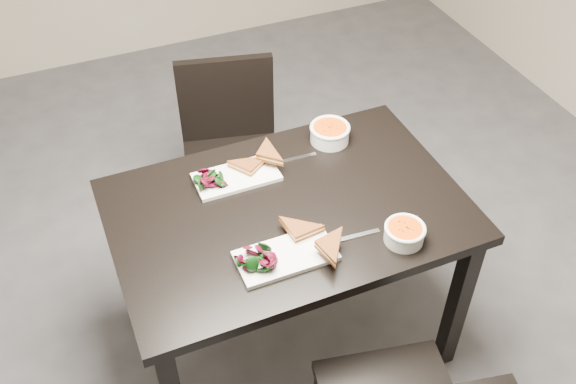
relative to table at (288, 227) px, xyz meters
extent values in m
plane|color=#47474C|center=(-0.33, 0.01, -0.65)|extent=(5.00, 5.00, 0.00)
cube|color=black|center=(0.00, 0.00, 0.08)|extent=(1.20, 0.80, 0.04)
cube|color=black|center=(0.54, -0.34, -0.30)|extent=(0.06, 0.06, 0.71)
cube|color=black|center=(-0.54, 0.34, -0.30)|extent=(0.06, 0.06, 0.71)
cube|color=black|center=(0.54, 0.34, -0.30)|extent=(0.06, 0.06, 0.71)
cube|color=black|center=(0.01, 0.65, -0.22)|extent=(0.50, 0.50, 0.04)
cube|color=black|center=(-0.21, 0.51, -0.45)|extent=(0.05, 0.05, 0.41)
cube|color=black|center=(0.14, 0.43, -0.45)|extent=(0.05, 0.05, 0.41)
cube|color=black|center=(-0.12, 0.87, -0.45)|extent=(0.05, 0.05, 0.41)
cube|color=black|center=(0.23, 0.78, -0.45)|extent=(0.05, 0.05, 0.41)
cube|color=black|center=(0.05, 0.83, 0.00)|extent=(0.42, 0.13, 0.40)
cube|color=white|center=(-0.09, -0.21, 0.11)|extent=(0.31, 0.16, 0.02)
cylinder|color=white|center=(0.29, -0.28, 0.12)|extent=(0.13, 0.13, 0.05)
cylinder|color=#E84E0A|center=(0.29, -0.28, 0.15)|extent=(0.11, 0.11, 0.02)
torus|color=white|center=(0.29, -0.28, 0.15)|extent=(0.13, 0.13, 0.01)
cube|color=silver|center=(0.14, -0.21, 0.10)|extent=(0.18, 0.03, 0.00)
cube|color=white|center=(-0.11, 0.21, 0.11)|extent=(0.30, 0.15, 0.01)
cylinder|color=white|center=(0.29, 0.28, 0.13)|extent=(0.15, 0.15, 0.06)
cylinder|color=#E84E0A|center=(0.29, 0.28, 0.15)|extent=(0.13, 0.13, 0.02)
torus|color=white|center=(0.29, 0.28, 0.16)|extent=(0.15, 0.15, 0.01)
cube|color=silver|center=(0.12, 0.23, 0.10)|extent=(0.18, 0.02, 0.00)
camera|label=1|loc=(-0.62, -1.47, 1.64)|focal=40.58mm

